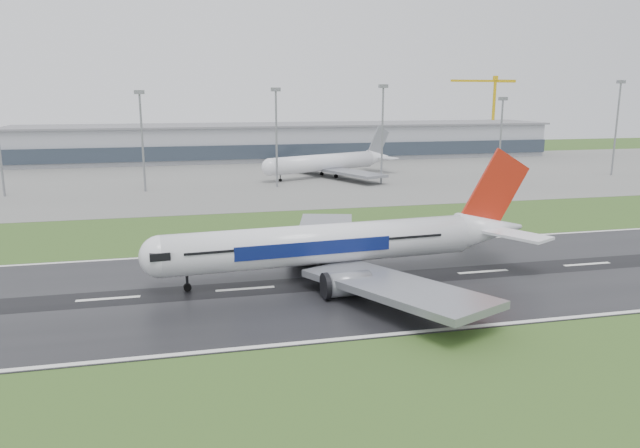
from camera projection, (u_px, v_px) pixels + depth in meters
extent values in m
plane|color=#2F4F1C|center=(483.00, 272.00, 100.18)|extent=(520.00, 520.00, 0.00)
cube|color=black|center=(483.00, 272.00, 100.17)|extent=(400.00, 45.00, 0.10)
cube|color=slate|center=(318.00, 175.00, 219.13)|extent=(400.00, 130.00, 0.08)
cube|color=#90929A|center=(289.00, 142.00, 274.62)|extent=(240.00, 36.00, 15.00)
cylinder|color=gray|center=(143.00, 144.00, 179.03)|extent=(0.64, 0.64, 29.19)
cylinder|color=gray|center=(276.00, 140.00, 187.90)|extent=(0.64, 0.64, 30.01)
cylinder|color=gray|center=(382.00, 137.00, 195.50)|extent=(0.64, 0.64, 31.10)
cylinder|color=gray|center=(500.00, 140.00, 205.38)|extent=(0.64, 0.64, 27.06)
cylinder|color=gray|center=(616.00, 130.00, 214.82)|extent=(0.64, 0.64, 32.84)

